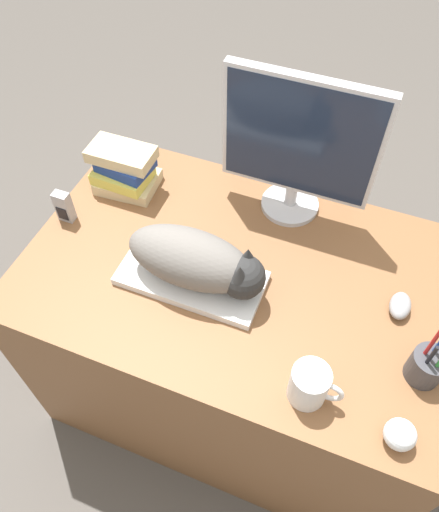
% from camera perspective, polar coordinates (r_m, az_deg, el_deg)
% --- Properties ---
extents(ground_plane, '(12.00, 12.00, 0.00)m').
position_cam_1_polar(ground_plane, '(1.97, -2.72, -24.15)').
color(ground_plane, '#4C4742').
extents(desk, '(1.22, 0.78, 0.78)m').
position_cam_1_polar(desk, '(1.73, 1.97, -9.29)').
color(desk, brown).
rests_on(desk, ground_plane).
extents(keyboard, '(0.40, 0.18, 0.02)m').
position_cam_1_polar(keyboard, '(1.38, -3.22, -2.54)').
color(keyboard, silver).
rests_on(keyboard, desk).
extents(cat, '(0.38, 0.16, 0.16)m').
position_cam_1_polar(cat, '(1.30, -2.37, -0.59)').
color(cat, '#66605B').
rests_on(cat, keyboard).
extents(monitor, '(0.44, 0.18, 0.45)m').
position_cam_1_polar(monitor, '(1.41, 9.09, 12.52)').
color(monitor, '#B7B7BC').
rests_on(monitor, desk).
extents(computer_mouse, '(0.06, 0.09, 0.04)m').
position_cam_1_polar(computer_mouse, '(1.40, 19.94, -5.36)').
color(computer_mouse, gray).
rests_on(computer_mouse, desk).
extents(coffee_mug, '(0.13, 0.09, 0.11)m').
position_cam_1_polar(coffee_mug, '(1.19, 10.31, -14.30)').
color(coffee_mug, silver).
rests_on(coffee_mug, desk).
extents(pen_cup, '(0.09, 0.09, 0.20)m').
position_cam_1_polar(pen_cup, '(1.30, 22.65, -11.47)').
color(pen_cup, '#38383D').
rests_on(pen_cup, desk).
extents(baseball, '(0.07, 0.07, 0.07)m').
position_cam_1_polar(baseball, '(1.22, 19.93, -18.63)').
color(baseball, silver).
rests_on(baseball, desk).
extents(phone, '(0.05, 0.03, 0.10)m').
position_cam_1_polar(phone, '(1.56, -17.35, 5.39)').
color(phone, '#99999E').
rests_on(phone, desk).
extents(book_stack, '(0.20, 0.16, 0.15)m').
position_cam_1_polar(book_stack, '(1.60, -10.81, 9.68)').
color(book_stack, '#C6B284').
rests_on(book_stack, desk).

